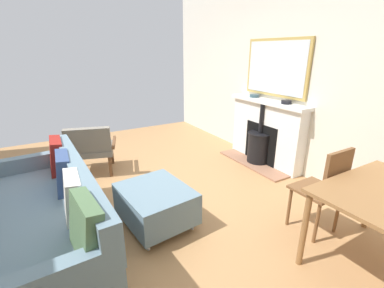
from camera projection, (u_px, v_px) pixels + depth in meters
ground_plane at (134, 201)px, 3.25m from camera, size 4.85×6.11×0.01m
wall_left at (285, 75)px, 3.93m from camera, size 0.12×6.11×2.80m
fireplace at (264, 136)px, 4.24m from camera, size 0.51×1.45×1.02m
mirror_over_mantel at (276, 68)px, 3.95m from camera, size 0.04×1.17×0.83m
mantel_bowl_near at (254, 96)px, 4.31m from camera, size 0.15×0.15×0.04m
mantel_bowl_far at (286, 102)px, 3.77m from camera, size 0.14×0.14×0.05m
sofa at (44, 219)px, 2.31m from camera, size 1.00×2.09×0.85m
ottoman at (156, 203)px, 2.74m from camera, size 0.70×0.81×0.42m
armchair_accent at (91, 147)px, 3.83m from camera, size 0.81×0.74×0.76m
dining_chair_near_fireplace at (326, 186)px, 2.51m from camera, size 0.40×0.40×0.91m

